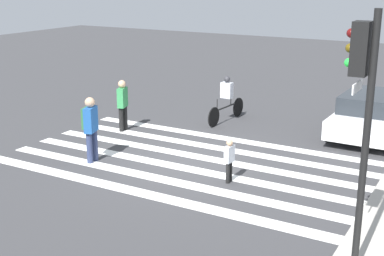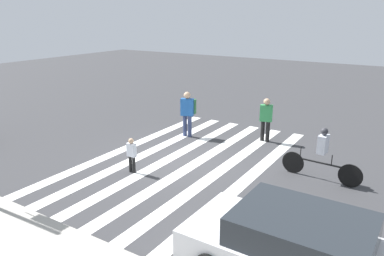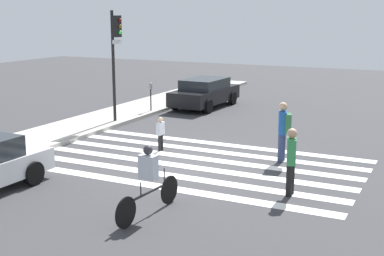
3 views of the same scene
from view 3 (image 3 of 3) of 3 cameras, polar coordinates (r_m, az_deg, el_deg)
ground_plane at (r=16.38m, az=0.29°, el=-3.71°), size 60.00×60.00×0.00m
sidewalk_curb at (r=19.81m, az=-16.19°, el=-1.17°), size 36.00×2.50×0.14m
crosswalk_stripes at (r=16.37m, az=0.29°, el=-3.69°), size 5.38×10.00×0.01m
traffic_light at (r=21.71m, az=-8.17°, el=8.71°), size 0.60×0.50×4.57m
parking_meter at (r=24.09m, az=-4.43°, el=4.01°), size 0.15×0.15×1.42m
pedestrian_child_with_backpack at (r=13.51m, az=10.53°, el=-3.14°), size 0.52×0.34×1.71m
pedestrian_adult_tall_backpack at (r=17.66m, az=-3.38°, el=-0.41°), size 0.32×0.17×1.13m
pedestrian_adult_yellow_jacket at (r=16.47m, az=9.74°, el=0.08°), size 0.56×0.53×1.84m
cyclist_far_lane at (r=12.04m, az=-4.66°, el=-5.38°), size 2.41×0.42×1.64m
car_parked_far_curb at (r=25.72m, az=1.37°, el=3.81°), size 4.39×2.05×1.39m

